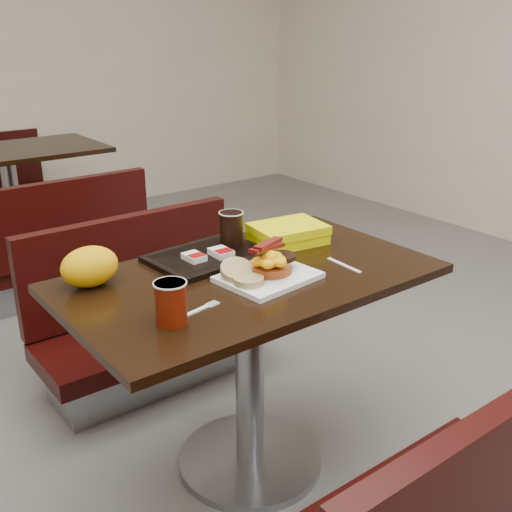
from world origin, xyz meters
TOP-DOWN VIEW (x-y plane):
  - floor at (0.00, 0.00)m, footprint 6.00×7.00m
  - table_near at (0.00, 0.00)m, footprint 1.20×0.70m
  - bench_near_s at (0.00, -0.70)m, footprint 1.00×0.46m
  - bench_near_n at (0.00, 0.70)m, footprint 1.00×0.46m
  - table_far at (0.00, 2.60)m, footprint 1.20×0.70m
  - bench_far_s at (0.00, 1.90)m, footprint 1.00×0.46m
  - platter at (0.02, -0.07)m, footprint 0.31×0.26m
  - pancake_stack at (0.04, -0.06)m, footprint 0.17×0.17m
  - sausage_patty at (0.09, -0.05)m, footprint 0.11×0.11m
  - scrambled_eggs at (0.02, -0.09)m, footprint 0.10×0.08m
  - bacon_strips at (0.03, -0.06)m, footprint 0.18×0.13m
  - muffin_bottom at (-0.07, -0.09)m, footprint 0.11×0.11m
  - muffin_top at (-0.07, -0.03)m, footprint 0.13×0.13m
  - coffee_cup_near at (-0.38, -0.15)m, footprint 0.11×0.11m
  - fork at (-0.29, -0.13)m, footprint 0.14×0.05m
  - knife at (0.30, -0.13)m, footprint 0.02×0.16m
  - condiment_syrup at (-0.02, 0.10)m, footprint 0.04×0.04m
  - condiment_ketchup at (0.06, 0.05)m, footprint 0.05×0.04m
  - tray at (-0.03, 0.20)m, footprint 0.41×0.31m
  - hashbrown_sleeve_left at (-0.10, 0.18)m, footprint 0.06×0.08m
  - hashbrown_sleeve_right at (-0.00, 0.15)m, footprint 0.06×0.08m
  - coffee_cup_far at (0.10, 0.24)m, footprint 0.10×0.10m
  - clamshell at (0.29, 0.16)m, footprint 0.28×0.23m
  - paper_bag at (-0.44, 0.22)m, footprint 0.21×0.17m

SIDE VIEW (x-z plane):
  - floor at x=0.00m, z-range -0.01..0.01m
  - bench_near_s at x=0.00m, z-range 0.00..0.72m
  - bench_near_n at x=0.00m, z-range 0.00..0.72m
  - bench_far_s at x=0.00m, z-range 0.00..0.72m
  - table_near at x=0.00m, z-range 0.00..0.75m
  - table_far at x=0.00m, z-range 0.00..0.75m
  - knife at x=0.30m, z-range 0.75..0.75m
  - fork at x=-0.29m, z-range 0.75..0.75m
  - condiment_syrup at x=-0.02m, z-range 0.75..0.76m
  - condiment_ketchup at x=0.06m, z-range 0.75..0.76m
  - platter at x=0.02m, z-range 0.75..0.77m
  - tray at x=-0.03m, z-range 0.75..0.77m
  - muffin_bottom at x=-0.07m, z-range 0.77..0.79m
  - hashbrown_sleeve_left at x=-0.10m, z-range 0.77..0.79m
  - hashbrown_sleeve_right at x=0.00m, z-range 0.77..0.79m
  - pancake_stack at x=0.04m, z-range 0.77..0.80m
  - clamshell at x=0.29m, z-range 0.75..0.82m
  - muffin_top at x=-0.07m, z-range 0.76..0.82m
  - sausage_patty at x=0.09m, z-range 0.80..0.81m
  - coffee_cup_near at x=-0.38m, z-range 0.75..0.87m
  - paper_bag at x=-0.44m, z-range 0.75..0.88m
  - scrambled_eggs at x=0.02m, z-range 0.80..0.85m
  - coffee_cup_far at x=0.10m, z-range 0.77..0.88m
  - bacon_strips at x=0.03m, z-range 0.85..0.86m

